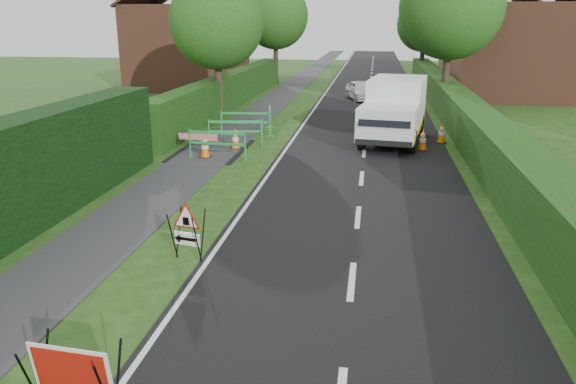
{
  "coord_description": "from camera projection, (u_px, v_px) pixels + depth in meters",
  "views": [
    {
      "loc": [
        2.74,
        -8.36,
        4.58
      ],
      "look_at": [
        1.02,
        2.98,
        1.05
      ],
      "focal_mm": 35.0,
      "sensor_mm": 36.0,
      "label": 1
    }
  ],
  "objects": [
    {
      "name": "traffic_cone_2",
      "position": [
        420.0,
        124.0,
        23.55
      ],
      "size": [
        0.38,
        0.38,
        0.79
      ],
      "color": "black",
      "rests_on": "ground"
    },
    {
      "name": "footpath",
      "position": [
        299.0,
        82.0,
        43.14
      ],
      "size": [
        2.0,
        90.0,
        0.02
      ],
      "primitive_type": "cube",
      "color": "#2D2D30",
      "rests_on": "ground"
    },
    {
      "name": "hedge_west_far",
      "position": [
        232.0,
        106.0,
        31.14
      ],
      "size": [
        1.0,
        24.0,
        1.8
      ],
      "primitive_type": "cube",
      "color": "#14380F",
      "rests_on": "ground"
    },
    {
      "name": "tree_fw",
      "position": [
        276.0,
        16.0,
        41.0
      ],
      "size": [
        4.8,
        4.8,
        7.24
      ],
      "color": "#2D2116",
      "rests_on": "ground"
    },
    {
      "name": "hedge_east",
      "position": [
        461.0,
        132.0,
        23.83
      ],
      "size": [
        1.2,
        50.0,
        1.5
      ],
      "primitive_type": "cube",
      "color": "#14380F",
      "rests_on": "ground"
    },
    {
      "name": "tree_fe",
      "position": [
        424.0,
        24.0,
        43.39
      ],
      "size": [
        4.2,
        4.2,
        6.33
      ],
      "color": "#2D2116",
      "rests_on": "ground"
    },
    {
      "name": "red_rect_sign",
      "position": [
        72.0,
        374.0,
        6.71
      ],
      "size": [
        1.09,
        0.71,
        0.89
      ],
      "rotation": [
        0.0,
        0.0,
        -0.08
      ],
      "color": "black",
      "rests_on": "ground"
    },
    {
      "name": "road_surface",
      "position": [
        371.0,
        83.0,
        42.35
      ],
      "size": [
        6.0,
        90.0,
        0.02
      ],
      "primitive_type": "cube",
      "color": "black",
      "rests_on": "ground"
    },
    {
      "name": "tree_ne",
      "position": [
        451.0,
        7.0,
        27.99
      ],
      "size": [
        5.2,
        5.2,
        7.79
      ],
      "color": "#2D2116",
      "rests_on": "ground"
    },
    {
      "name": "traffic_cone_0",
      "position": [
        423.0,
        140.0,
        20.41
      ],
      "size": [
        0.38,
        0.38,
        0.79
      ],
      "color": "black",
      "rests_on": "ground"
    },
    {
      "name": "traffic_cone_4",
      "position": [
        235.0,
        138.0,
        20.63
      ],
      "size": [
        0.38,
        0.38,
        0.79
      ],
      "color": "black",
      "rests_on": "ground"
    },
    {
      "name": "triangle_sign",
      "position": [
        185.0,
        227.0,
        10.96
      ],
      "size": [
        0.8,
        0.8,
        1.0
      ],
      "rotation": [
        0.0,
        0.0,
        -0.2
      ],
      "color": "black",
      "rests_on": "ground"
    },
    {
      "name": "traffic_cone_3",
      "position": [
        205.0,
        146.0,
        19.33
      ],
      "size": [
        0.38,
        0.38,
        0.79
      ],
      "color": "black",
      "rests_on": "ground"
    },
    {
      "name": "redwhite_plank",
      "position": [
        199.0,
        149.0,
        20.72
      ],
      "size": [
        1.5,
        0.16,
        0.25
      ],
      "primitive_type": "cube",
      "rotation": [
        0.0,
        0.0,
        -0.08
      ],
      "color": "red",
      "rests_on": "ground"
    },
    {
      "name": "tree_nw",
      "position": [
        217.0,
        22.0,
        25.99
      ],
      "size": [
        4.4,
        4.4,
        6.7
      ],
      "color": "#2D2116",
      "rests_on": "ground"
    },
    {
      "name": "ped_barrier_1",
      "position": [
        235.0,
        129.0,
        21.1
      ],
      "size": [
        2.09,
        0.7,
        1.0
      ],
      "rotation": [
        0.0,
        0.0,
        0.17
      ],
      "color": "#1A943E",
      "rests_on": "ground"
    },
    {
      "name": "ped_barrier_2",
      "position": [
        246.0,
        120.0,
        22.96
      ],
      "size": [
        2.09,
        0.58,
        1.0
      ],
      "rotation": [
        0.0,
        0.0,
        0.12
      ],
      "color": "#1A943E",
      "rests_on": "ground"
    },
    {
      "name": "works_van",
      "position": [
        394.0,
        109.0,
        21.72
      ],
      "size": [
        2.8,
        5.47,
        2.38
      ],
      "rotation": [
        0.0,
        0.0,
        -0.15
      ],
      "color": "silver",
      "rests_on": "ground"
    },
    {
      "name": "traffic_cone_1",
      "position": [
        442.0,
        133.0,
        21.64
      ],
      "size": [
        0.38,
        0.38,
        0.79
      ],
      "color": "black",
      "rests_on": "ground"
    },
    {
      "name": "house_east_a",
      "position": [
        514.0,
        49.0,
        33.67
      ],
      "size": [
        7.5,
        7.4,
        7.88
      ],
      "color": "brown",
      "rests_on": "ground"
    },
    {
      "name": "hatchback_car",
      "position": [
        361.0,
        90.0,
        33.22
      ],
      "size": [
        2.22,
        3.61,
        1.15
      ],
      "primitive_type": "imported",
      "rotation": [
        0.0,
        0.0,
        0.28
      ],
      "color": "silver",
      "rests_on": "ground"
    },
    {
      "name": "ped_barrier_3",
      "position": [
        270.0,
        117.0,
        23.75
      ],
      "size": [
        0.72,
        2.09,
        1.0
      ],
      "rotation": [
        0.0,
        0.0,
        1.76
      ],
      "color": "#1A943E",
      "rests_on": "ground"
    },
    {
      "name": "house_west",
      "position": [
        189.0,
        45.0,
        38.56
      ],
      "size": [
        7.5,
        7.4,
        7.88
      ],
      "color": "brown",
      "rests_on": "ground"
    },
    {
      "name": "ground",
      "position": [
        203.0,
        298.0,
        9.64
      ],
      "size": [
        120.0,
        120.0,
        0.0
      ],
      "primitive_type": "plane",
      "color": "#1E3F12",
      "rests_on": "ground"
    },
    {
      "name": "ped_barrier_0",
      "position": [
        217.0,
        141.0,
        19.01
      ],
      "size": [
        2.09,
        0.56,
        1.0
      ],
      "rotation": [
        0.0,
        0.0,
        -0.1
      ],
      "color": "#1A943E",
      "rests_on": "ground"
    },
    {
      "name": "house_east_b",
      "position": [
        488.0,
        41.0,
        46.75
      ],
      "size": [
        7.5,
        7.4,
        7.88
      ],
      "color": "brown",
      "rests_on": "ground"
    }
  ]
}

